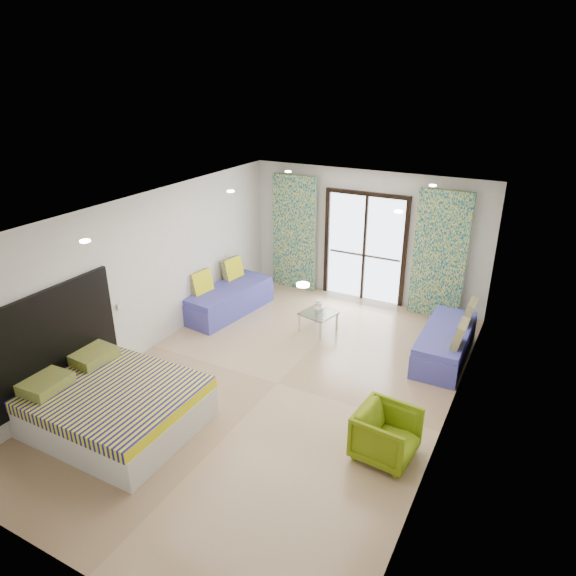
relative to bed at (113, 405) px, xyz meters
The scene contains 24 objects.
floor 2.43m from the bed, 52.20° to the left, with size 5.00×7.50×0.01m, color #987B5B, non-canonical shape.
ceiling 3.40m from the bed, 52.20° to the left, with size 5.00×7.50×0.01m, color silver, non-canonical shape.
wall_back 5.94m from the bed, 75.35° to the left, with size 5.00×0.01×2.70m, color silver, non-canonical shape.
wall_front 2.58m from the bed, 51.24° to the right, with size 5.00×0.01×2.70m, color silver, non-canonical shape.
wall_left 2.40m from the bed, 118.16° to the left, with size 0.01×7.50×2.70m, color silver, non-canonical shape.
wall_right 4.53m from the bed, 25.61° to the left, with size 0.01×7.50×2.70m, color silver, non-canonical shape.
balcony_door 5.90m from the bed, 75.27° to the left, with size 1.76×0.08×2.28m.
balcony_rail 5.86m from the bed, 75.30° to the left, with size 1.52×0.03×0.04m, color #595451.
curtain_left 5.56m from the bed, 90.74° to the left, with size 1.00×0.10×2.50m, color beige.
curtain_right 6.33m from the bed, 61.06° to the left, with size 1.00×0.10×2.50m, color beige.
downlight_a 2.36m from the bed, 49.48° to the right, with size 0.12×0.12×0.02m, color #FFE0B2.
downlight_b 3.72m from the bed, ahead, with size 0.12×0.12×0.02m, color #FFE0B2.
downlight_c 3.75m from the bed, 88.44° to the left, with size 0.12×0.12×0.02m, color #FFE0B2.
downlight_d 4.72m from the bed, 45.28° to the left, with size 0.12×0.12×0.02m, color #FFE0B2.
downlight_e 5.45m from the bed, 89.07° to the left, with size 0.12×0.12×0.02m, color #FFE0B2.
downlight_f 6.16m from the bed, 59.60° to the left, with size 0.12×0.12×0.02m, color #FFE0B2.
headboard 1.23m from the bed, behind, with size 0.06×2.10×1.50m, color black.
switch_plate 1.76m from the bed, 128.40° to the left, with size 0.02×0.10×0.10m, color silver.
bed is the anchor object (origin of this frame).
daybed_left 3.75m from the bed, 99.80° to the left, with size 1.01×2.04×0.97m.
daybed_right 5.32m from the bed, 47.44° to the left, with size 0.75×1.89×0.93m.
coffee_table 4.00m from the bed, 71.00° to the left, with size 0.69×0.69×0.65m.
vase 4.05m from the bed, 71.37° to the left, with size 0.18×0.18×0.18m, color white.
armchair 3.64m from the bed, 17.93° to the left, with size 0.70×0.66×0.73m, color olive.
Camera 1 is at (3.31, -5.89, 4.47)m, focal length 32.00 mm.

